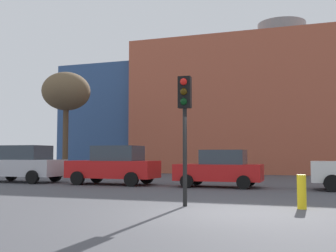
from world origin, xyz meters
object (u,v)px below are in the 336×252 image
(bare_tree_0, at_px, (66,92))
(traffic_light_island, at_px, (185,110))
(parked_car_1, at_px, (114,165))
(bollard_yellow_0, at_px, (302,192))
(parked_car_2, at_px, (220,169))
(parked_car_0, at_px, (23,164))

(bare_tree_0, bearing_deg, traffic_light_island, -47.06)
(traffic_light_island, bearing_deg, parked_car_1, -144.68)
(bollard_yellow_0, bearing_deg, bare_tree_0, 140.37)
(parked_car_2, height_order, bollard_yellow_0, parked_car_2)
(parked_car_1, xyz_separation_m, bare_tree_0, (-6.61, 6.08, 4.72))
(parked_car_1, xyz_separation_m, parked_car_2, (5.16, 0.00, -0.11))
(parked_car_1, xyz_separation_m, bollard_yellow_0, (8.71, -6.60, -0.47))
(traffic_light_island, height_order, bollard_yellow_0, traffic_light_island)
(parked_car_1, distance_m, bollard_yellow_0, 10.94)
(parked_car_2, distance_m, bare_tree_0, 14.10)
(parked_car_0, relative_size, traffic_light_island, 1.21)
(parked_car_2, xyz_separation_m, traffic_light_island, (0.45, -7.05, 1.87))
(parked_car_1, distance_m, parked_car_2, 5.16)
(parked_car_1, relative_size, bollard_yellow_0, 4.74)
(parked_car_0, bearing_deg, parked_car_1, -180.00)
(parked_car_0, xyz_separation_m, parked_car_2, (10.45, 0.00, -0.13))
(parked_car_0, distance_m, parked_car_2, 10.45)
(parked_car_0, height_order, traffic_light_island, traffic_light_island)
(traffic_light_island, xyz_separation_m, bollard_yellow_0, (3.10, 0.45, -2.24))
(bollard_yellow_0, bearing_deg, traffic_light_island, -171.81)
(parked_car_1, height_order, bare_tree_0, bare_tree_0)
(parked_car_2, bearing_deg, parked_car_1, 0.00)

